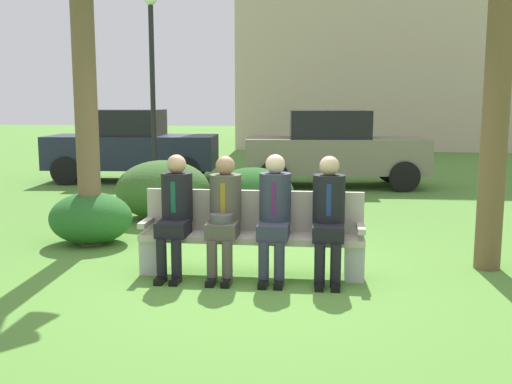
# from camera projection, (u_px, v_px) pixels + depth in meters

# --- Properties ---
(ground_plane) EXTENTS (80.00, 80.00, 0.00)m
(ground_plane) POSITION_uv_depth(u_px,v_px,m) (256.00, 280.00, 6.27)
(ground_plane) COLOR #508332
(park_bench) EXTENTS (2.40, 0.44, 0.90)m
(park_bench) POSITION_uv_depth(u_px,v_px,m) (252.00, 234.00, 6.47)
(park_bench) COLOR #B7AD9E
(park_bench) RESTS_ON ground
(seated_man_leftmost) EXTENTS (0.34, 0.72, 1.30)m
(seated_man_leftmost) POSITION_uv_depth(u_px,v_px,m) (175.00, 208.00, 6.40)
(seated_man_leftmost) COLOR black
(seated_man_leftmost) RESTS_ON ground
(seated_man_centerleft) EXTENTS (0.34, 0.72, 1.29)m
(seated_man_centerleft) POSITION_uv_depth(u_px,v_px,m) (224.00, 210.00, 6.33)
(seated_man_centerleft) COLOR #4C473D
(seated_man_centerleft) RESTS_ON ground
(seated_man_centerright) EXTENTS (0.34, 0.72, 1.31)m
(seated_man_centerright) POSITION_uv_depth(u_px,v_px,m) (274.00, 210.00, 6.27)
(seated_man_centerright) COLOR #2D3342
(seated_man_centerright) RESTS_ON ground
(seated_man_rightmost) EXTENTS (0.34, 0.72, 1.30)m
(seated_man_rightmost) POSITION_uv_depth(u_px,v_px,m) (329.00, 212.00, 6.20)
(seated_man_rightmost) COLOR black
(seated_man_rightmost) RESTS_ON ground
(shrub_near_bench) EXTENTS (1.51, 1.38, 0.94)m
(shrub_near_bench) POSITION_uv_depth(u_px,v_px,m) (163.00, 190.00, 9.50)
(shrub_near_bench) COLOR #375F28
(shrub_near_bench) RESTS_ON ground
(shrub_mid_lawn) EXTENTS (1.32, 1.21, 0.82)m
(shrub_mid_lawn) POSITION_uv_depth(u_px,v_px,m) (253.00, 193.00, 9.54)
(shrub_mid_lawn) COLOR #235921
(shrub_mid_lawn) RESTS_ON ground
(shrub_far_lawn) EXTENTS (1.09, 1.00, 0.68)m
(shrub_far_lawn) POSITION_uv_depth(u_px,v_px,m) (91.00, 218.00, 7.87)
(shrub_far_lawn) COLOR #255E23
(shrub_far_lawn) RESTS_ON ground
(parked_car_near) EXTENTS (4.01, 1.97, 1.68)m
(parked_car_near) POSITION_uv_depth(u_px,v_px,m) (131.00, 146.00, 14.01)
(parked_car_near) COLOR #1E2338
(parked_car_near) RESTS_ON ground
(parked_car_far) EXTENTS (4.02, 2.00, 1.68)m
(parked_car_far) POSITION_uv_depth(u_px,v_px,m) (334.00, 149.00, 13.09)
(parked_car_far) COLOR slate
(parked_car_far) RESTS_ON ground
(street_lamp) EXTENTS (0.24, 0.24, 3.95)m
(street_lamp) POSITION_uv_depth(u_px,v_px,m) (152.00, 75.00, 11.67)
(street_lamp) COLOR black
(street_lamp) RESTS_ON ground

